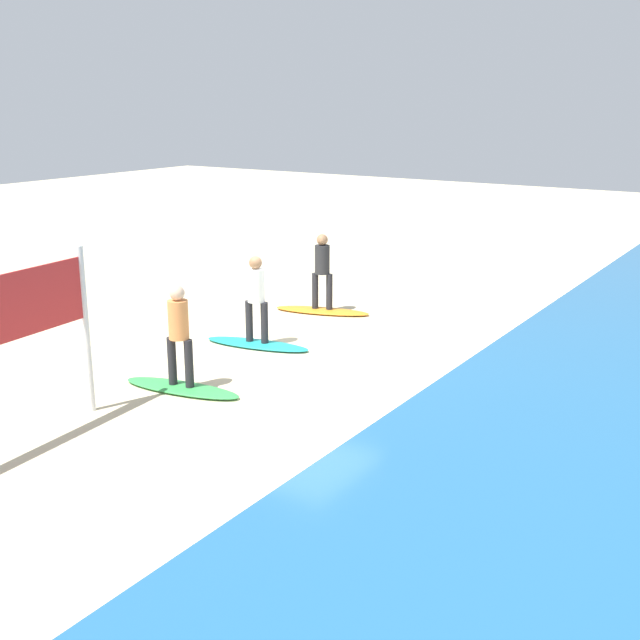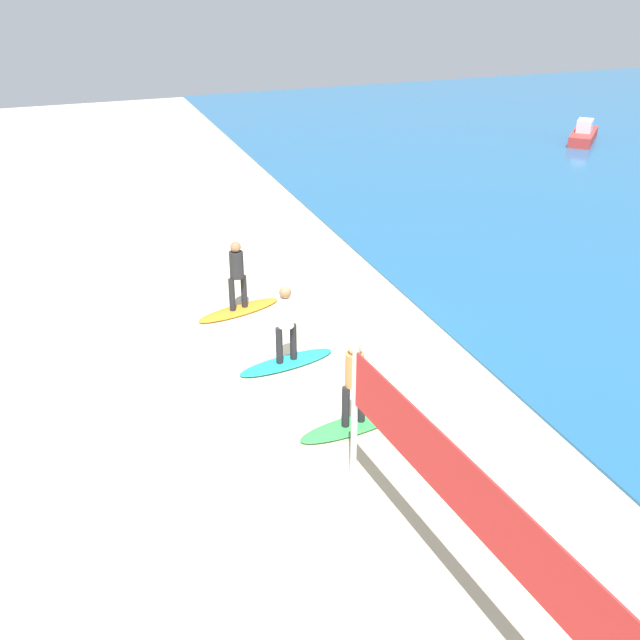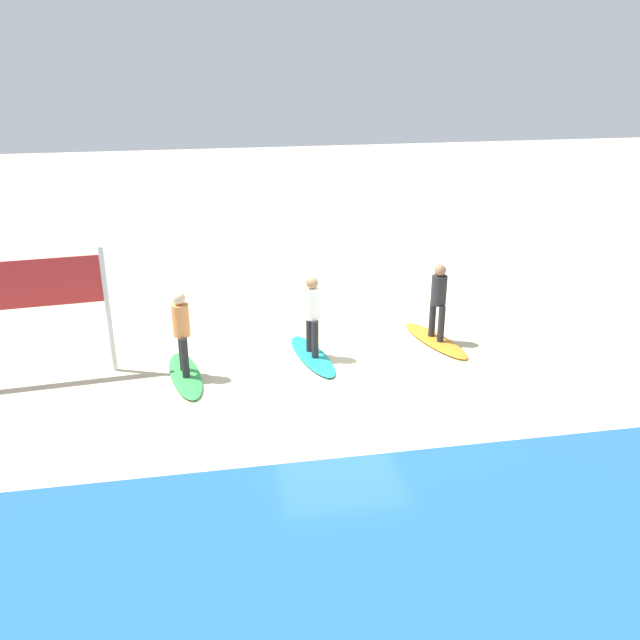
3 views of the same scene
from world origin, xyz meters
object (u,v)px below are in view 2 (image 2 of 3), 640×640
object	(u,v)px
boat_red	(583,134)
surfboard_teal	(287,362)
surfer_orange	(237,271)
surfboard_green	(353,425)
volleyball_net	(559,595)
surfboard_orange	(239,310)
surfer_green	(354,377)
surfer_teal	(286,319)

from	to	relation	value
boat_red	surfboard_teal	bearing A→B (deg)	-52.22
surfer_orange	surfboard_green	world-z (taller)	surfer_orange
surfer_orange	volleyball_net	bearing A→B (deg)	2.73
surfboard_orange	boat_red	bearing A→B (deg)	15.18
surfboard_green	boat_red	world-z (taller)	boat_red
surfboard_green	boat_red	distance (m)	23.77
surfboard_orange	surfer_orange	world-z (taller)	surfer_orange
surfboard_teal	volleyball_net	world-z (taller)	volleyball_net
surfer_green	volleyball_net	distance (m)	5.88
surfer_teal	surfboard_green	distance (m)	2.75
surfer_green	surfer_orange	bearing A→B (deg)	-172.27
surfer_orange	surfboard_teal	size ratio (longest dim) A/B	0.78
surfboard_orange	surfer_green	world-z (taller)	surfer_green
volleyball_net	surfer_teal	bearing A→B (deg)	-178.40
surfboard_orange	boat_red	world-z (taller)	boat_red
surfer_orange	surfboard_green	bearing A→B (deg)	7.73
boat_red	surfer_teal	bearing A→B (deg)	-52.22
surfboard_green	volleyball_net	xyz separation A→B (m)	(5.83, -0.18, 1.74)
surfer_green	surfboard_teal	bearing A→B (deg)	-170.65
surfer_teal	surfer_green	world-z (taller)	same
surfboard_orange	volleyball_net	world-z (taller)	volleyball_net
surfboard_teal	surfer_teal	xyz separation A→B (m)	(0.00, -0.00, 0.99)
surfer_teal	surfboard_orange	bearing A→B (deg)	-173.80
surfer_green	boat_red	distance (m)	23.78
surfer_teal	surfboard_green	xyz separation A→B (m)	(2.54, 0.42, -0.99)
surfboard_teal	volleyball_net	distance (m)	8.55
surfer_orange	surfer_teal	distance (m)	2.73
surfer_green	volleyball_net	bearing A→B (deg)	-1.80
surfboard_teal	boat_red	bearing A→B (deg)	27.32
surfer_orange	surfer_green	world-z (taller)	same
surfboard_teal	surfer_green	world-z (taller)	surfer_green
surfer_orange	boat_red	xyz separation A→B (m)	(-11.03, 18.03, -0.66)
surfboard_orange	surfer_orange	xyz separation A→B (m)	(0.00, 0.00, 0.99)
surfboard_green	volleyball_net	world-z (taller)	volleyball_net
surfer_orange	surfboard_teal	xyz separation A→B (m)	(2.71, 0.29, -0.99)
surfboard_teal	surfboard_green	bearing A→B (deg)	-91.10
surfboard_orange	surfboard_teal	world-z (taller)	same
surfer_teal	volleyball_net	bearing A→B (deg)	1.60
surfer_orange	surfer_teal	size ratio (longest dim) A/B	1.00
surfboard_teal	surfer_orange	bearing A→B (deg)	85.75
boat_red	volleyball_net	bearing A→B (deg)	-38.36
surfer_teal	surfer_green	distance (m)	2.57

